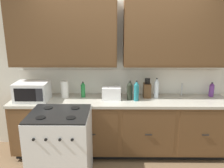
{
  "coord_description": "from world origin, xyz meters",
  "views": [
    {
      "loc": [
        -0.09,
        -2.98,
        2.04
      ],
      "look_at": [
        -0.12,
        0.27,
        1.16
      ],
      "focal_mm": 36.46,
      "sensor_mm": 36.0,
      "label": 1
    }
  ],
  "objects_px": {
    "paper_towel_roll": "(65,89)",
    "bottle_green": "(83,90)",
    "knife_block": "(147,90)",
    "bottle_dark": "(130,91)",
    "bottle_teal": "(136,91)",
    "toaster": "(111,93)",
    "stove_range": "(61,146)",
    "bottle_clear": "(156,88)",
    "microwave": "(32,91)",
    "bottle_violet": "(212,90)"
  },
  "relations": [
    {
      "from": "paper_towel_roll",
      "to": "bottle_green",
      "type": "bearing_deg",
      "value": 3.34
    },
    {
      "from": "knife_block",
      "to": "bottle_dark",
      "type": "height_order",
      "value": "knife_block"
    },
    {
      "from": "knife_block",
      "to": "bottle_teal",
      "type": "distance_m",
      "value": 0.24
    },
    {
      "from": "toaster",
      "to": "bottle_teal",
      "type": "distance_m",
      "value": 0.38
    },
    {
      "from": "stove_range",
      "to": "bottle_clear",
      "type": "xyz_separation_m",
      "value": [
        1.35,
        0.71,
        0.59
      ]
    },
    {
      "from": "microwave",
      "to": "bottle_clear",
      "type": "height_order",
      "value": "bottle_clear"
    },
    {
      "from": "paper_towel_roll",
      "to": "bottle_clear",
      "type": "distance_m",
      "value": 1.42
    },
    {
      "from": "knife_block",
      "to": "bottle_clear",
      "type": "distance_m",
      "value": 0.15
    },
    {
      "from": "toaster",
      "to": "bottle_dark",
      "type": "distance_m",
      "value": 0.28
    },
    {
      "from": "microwave",
      "to": "bottle_clear",
      "type": "distance_m",
      "value": 1.88
    },
    {
      "from": "knife_block",
      "to": "bottle_teal",
      "type": "bearing_deg",
      "value": -138.66
    },
    {
      "from": "bottle_teal",
      "to": "bottle_clear",
      "type": "distance_m",
      "value": 0.35
    },
    {
      "from": "bottle_dark",
      "to": "bottle_clear",
      "type": "height_order",
      "value": "bottle_clear"
    },
    {
      "from": "bottle_dark",
      "to": "bottle_teal",
      "type": "xyz_separation_m",
      "value": [
        0.1,
        -0.04,
        0.01
      ]
    },
    {
      "from": "stove_range",
      "to": "paper_towel_roll",
      "type": "bearing_deg",
      "value": 95.71
    },
    {
      "from": "toaster",
      "to": "knife_block",
      "type": "relative_size",
      "value": 0.9
    },
    {
      "from": "microwave",
      "to": "stove_range",
      "type": "bearing_deg",
      "value": -47.65
    },
    {
      "from": "paper_towel_roll",
      "to": "microwave",
      "type": "bearing_deg",
      "value": -162.27
    },
    {
      "from": "bottle_violet",
      "to": "paper_towel_roll",
      "type": "bearing_deg",
      "value": -178.4
    },
    {
      "from": "bottle_violet",
      "to": "bottle_dark",
      "type": "height_order",
      "value": "bottle_dark"
    },
    {
      "from": "stove_range",
      "to": "bottle_dark",
      "type": "xyz_separation_m",
      "value": [
        0.93,
        0.61,
        0.58
      ]
    },
    {
      "from": "microwave",
      "to": "bottle_green",
      "type": "distance_m",
      "value": 0.76
    },
    {
      "from": "paper_towel_roll",
      "to": "bottle_dark",
      "type": "xyz_separation_m",
      "value": [
        1.0,
        -0.11,
        0.01
      ]
    },
    {
      "from": "bottle_violet",
      "to": "bottle_dark",
      "type": "distance_m",
      "value": 1.31
    },
    {
      "from": "paper_towel_roll",
      "to": "stove_range",
      "type": "bearing_deg",
      "value": -84.29
    },
    {
      "from": "microwave",
      "to": "paper_towel_roll",
      "type": "bearing_deg",
      "value": 17.73
    },
    {
      "from": "bottle_green",
      "to": "bottle_clear",
      "type": "bearing_deg",
      "value": -1.83
    },
    {
      "from": "stove_range",
      "to": "bottle_violet",
      "type": "height_order",
      "value": "bottle_violet"
    },
    {
      "from": "paper_towel_roll",
      "to": "bottle_teal",
      "type": "distance_m",
      "value": 1.11
    },
    {
      "from": "microwave",
      "to": "bottle_violet",
      "type": "relative_size",
      "value": 2.11
    },
    {
      "from": "bottle_green",
      "to": "paper_towel_roll",
      "type": "bearing_deg",
      "value": -176.66
    },
    {
      "from": "stove_range",
      "to": "bottle_teal",
      "type": "relative_size",
      "value": 3.09
    },
    {
      "from": "bottle_teal",
      "to": "microwave",
      "type": "bearing_deg",
      "value": 179.89
    },
    {
      "from": "stove_range",
      "to": "microwave",
      "type": "relative_size",
      "value": 1.98
    },
    {
      "from": "paper_towel_roll",
      "to": "bottle_green",
      "type": "height_order",
      "value": "paper_towel_roll"
    },
    {
      "from": "paper_towel_roll",
      "to": "bottle_dark",
      "type": "distance_m",
      "value": 1.01
    },
    {
      "from": "stove_range",
      "to": "toaster",
      "type": "xyz_separation_m",
      "value": [
        0.65,
        0.64,
        0.53
      ]
    },
    {
      "from": "paper_towel_roll",
      "to": "bottle_teal",
      "type": "relative_size",
      "value": 0.85
    },
    {
      "from": "bottle_teal",
      "to": "toaster",
      "type": "bearing_deg",
      "value": 170.68
    },
    {
      "from": "bottle_dark",
      "to": "bottle_violet",
      "type": "bearing_deg",
      "value": 7.7
    },
    {
      "from": "microwave",
      "to": "bottle_dark",
      "type": "bearing_deg",
      "value": 1.34
    },
    {
      "from": "stove_range",
      "to": "bottle_teal",
      "type": "xyz_separation_m",
      "value": [
        1.03,
        0.58,
        0.58
      ]
    },
    {
      "from": "stove_range",
      "to": "bottle_dark",
      "type": "height_order",
      "value": "bottle_dark"
    },
    {
      "from": "toaster",
      "to": "bottle_violet",
      "type": "bearing_deg",
      "value": 5.52
    },
    {
      "from": "toaster",
      "to": "stove_range",
      "type": "bearing_deg",
      "value": -135.77
    },
    {
      "from": "bottle_violet",
      "to": "bottle_teal",
      "type": "height_order",
      "value": "bottle_teal"
    },
    {
      "from": "stove_range",
      "to": "knife_block",
      "type": "height_order",
      "value": "knife_block"
    },
    {
      "from": "bottle_green",
      "to": "bottle_violet",
      "type": "bearing_deg",
      "value": 1.36
    },
    {
      "from": "microwave",
      "to": "bottle_violet",
      "type": "distance_m",
      "value": 2.77
    },
    {
      "from": "knife_block",
      "to": "paper_towel_roll",
      "type": "relative_size",
      "value": 1.19
    }
  ]
}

